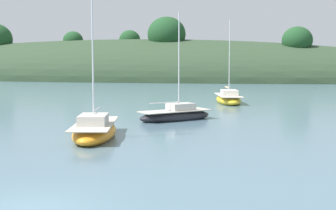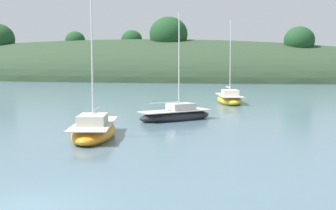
# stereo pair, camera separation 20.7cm
# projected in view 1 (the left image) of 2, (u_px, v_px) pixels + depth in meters

# --- Properties ---
(ground_plane) EXTENTS (400.00, 400.00, 0.00)m
(ground_plane) POSITION_uv_depth(u_px,v_px,m) (27.00, 210.00, 13.42)
(ground_plane) COLOR slate
(far_shoreline_hill) EXTENTS (150.00, 36.00, 23.09)m
(far_shoreline_hill) POSITION_uv_depth(u_px,v_px,m) (126.00, 78.00, 106.36)
(far_shoreline_hill) COLOR #2D422B
(far_shoreline_hill) RESTS_ON ground
(sailboat_white_near) EXTENTS (3.85, 7.23, 8.22)m
(sailboat_white_near) POSITION_uv_depth(u_px,v_px,m) (95.00, 130.00, 26.04)
(sailboat_white_near) COLOR orange
(sailboat_white_near) RESTS_ON ground
(sailboat_cream_ketch) EXTENTS (5.71, 5.60, 8.15)m
(sailboat_cream_ketch) POSITION_uv_depth(u_px,v_px,m) (176.00, 115.00, 33.64)
(sailboat_cream_ketch) COLOR #232328
(sailboat_cream_ketch) RESTS_ON ground
(sailboat_red_portside) EXTENTS (3.89, 7.32, 8.74)m
(sailboat_red_portside) POSITION_uv_depth(u_px,v_px,m) (228.00, 99.00, 47.00)
(sailboat_red_portside) COLOR gold
(sailboat_red_portside) RESTS_ON ground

